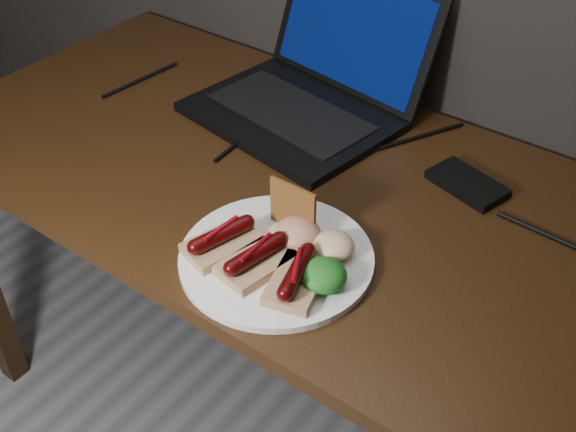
{
  "coord_description": "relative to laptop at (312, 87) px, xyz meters",
  "views": [
    {
      "loc": [
        0.64,
        0.54,
        1.51
      ],
      "look_at": [
        0.14,
        1.22,
        0.82
      ],
      "focal_mm": 45.0,
      "sensor_mm": 36.0,
      "label": 1
    }
  ],
  "objects": [
    {
      "name": "coleslaw_mound",
      "position": [
        0.29,
        -0.35,
        -0.02
      ],
      "size": [
        0.06,
        0.06,
        0.04
      ],
      "primitive_type": "ellipsoid",
      "color": "beige",
      "rests_on": "plate"
    },
    {
      "name": "bread_sausage_right",
      "position": [
        0.28,
        -0.44,
        -0.02
      ],
      "size": [
        0.1,
        0.13,
        0.04
      ],
      "color": "tan",
      "rests_on": "plate"
    },
    {
      "name": "bread_sausage_left",
      "position": [
        0.14,
        -0.44,
        -0.02
      ],
      "size": [
        0.1,
        0.13,
        0.04
      ],
      "color": "tan",
      "rests_on": "plate"
    },
    {
      "name": "laptop",
      "position": [
        0.0,
        0.0,
        0.0
      ],
      "size": [
        0.44,
        0.42,
        0.25
      ],
      "color": "black",
      "rests_on": "desk"
    },
    {
      "name": "hard_drive",
      "position": [
        0.37,
        -0.06,
        -0.04
      ],
      "size": [
        0.15,
        0.11,
        0.02
      ],
      "primitive_type": "cube",
      "rotation": [
        0.0,
        0.0,
        -0.26
      ],
      "color": "black",
      "rests_on": "desk"
    },
    {
      "name": "salad_greens",
      "position": [
        0.31,
        -0.42,
        -0.02
      ],
      "size": [
        0.07,
        0.07,
        0.04
      ],
      "primitive_type": "ellipsoid",
      "color": "#105417",
      "rests_on": "plate"
    },
    {
      "name": "desk",
      "position": [
        0.08,
        -0.21,
        -0.14
      ],
      "size": [
        1.4,
        0.7,
        0.75
      ],
      "color": "#38220E",
      "rests_on": "ground"
    },
    {
      "name": "plate",
      "position": [
        0.22,
        -0.4,
        -0.04
      ],
      "size": [
        0.35,
        0.35,
        0.01
      ],
      "primitive_type": "cylinder",
      "rotation": [
        0.0,
        0.0,
        -0.19
      ],
      "color": "white",
      "rests_on": "desk"
    },
    {
      "name": "crispbread",
      "position": [
        0.2,
        -0.34,
        0.0
      ],
      "size": [
        0.09,
        0.01,
        0.08
      ],
      "primitive_type": "cube",
      "color": "#955728",
      "rests_on": "plate"
    },
    {
      "name": "desk_cables",
      "position": [
        0.06,
        -0.09,
        -0.05
      ],
      "size": [
        0.96,
        0.39,
        0.01
      ],
      "color": "black",
      "rests_on": "desk"
    },
    {
      "name": "bread_sausage_center",
      "position": [
        0.21,
        -0.44,
        -0.02
      ],
      "size": [
        0.09,
        0.13,
        0.04
      ],
      "color": "tan",
      "rests_on": "plate"
    },
    {
      "name": "salsa_mound",
      "position": [
        0.23,
        -0.36,
        -0.02
      ],
      "size": [
        0.07,
        0.07,
        0.04
      ],
      "primitive_type": "ellipsoid",
      "color": "#A11510",
      "rests_on": "plate"
    }
  ]
}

